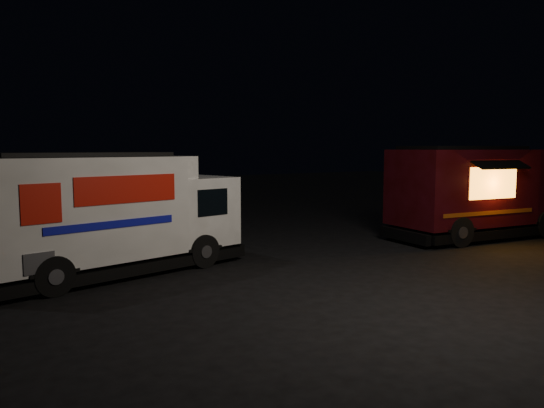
{
  "coord_description": "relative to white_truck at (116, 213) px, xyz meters",
  "views": [
    {
      "loc": [
        -7.29,
        -9.22,
        2.83
      ],
      "look_at": [
        0.08,
        2.0,
        1.42
      ],
      "focal_mm": 35.0,
      "sensor_mm": 36.0,
      "label": 1
    }
  ],
  "objects": [
    {
      "name": "ground",
      "position": [
        3.7,
        -2.67,
        -1.37
      ],
      "size": [
        80.0,
        80.0,
        0.0
      ],
      "primitive_type": "plane",
      "color": "black",
      "rests_on": "ground"
    },
    {
      "name": "red_truck",
      "position": [
        11.18,
        -1.47,
        0.08
      ],
      "size": [
        6.48,
        3.06,
        2.91
      ],
      "primitive_type": null,
      "rotation": [
        0.0,
        0.0,
        -0.12
      ],
      "color": "#370A11",
      "rests_on": "ground"
    },
    {
      "name": "white_truck",
      "position": [
        0.0,
        0.0,
        0.0
      ],
      "size": [
        6.35,
        3.18,
        2.75
      ],
      "primitive_type": null,
      "rotation": [
        0.0,
        0.0,
        0.19
      ],
      "color": "white",
      "rests_on": "ground"
    }
  ]
}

